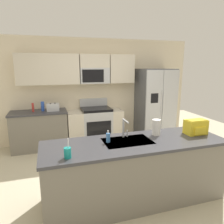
{
  "coord_description": "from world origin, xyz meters",
  "views": [
    {
      "loc": [
        -1.2,
        -3.19,
        1.94
      ],
      "look_at": [
        -0.02,
        0.6,
        1.05
      ],
      "focal_mm": 33.54,
      "sensor_mm": 36.0,
      "label": 1
    }
  ],
  "objects_px": {
    "bottle_blue": "(43,106)",
    "paper_towel_roll": "(156,127)",
    "refrigerator": "(155,104)",
    "toaster": "(53,107)",
    "range_oven": "(95,126)",
    "soap_dispenser": "(108,138)",
    "drink_cup_teal": "(68,153)",
    "pepper_mill": "(33,107)",
    "backpack": "(196,127)",
    "sink_faucet": "(124,127)"
  },
  "relations": [
    {
      "from": "bottle_blue",
      "to": "refrigerator",
      "type": "bearing_deg",
      "value": -1.89
    },
    {
      "from": "toaster",
      "to": "pepper_mill",
      "type": "height_order",
      "value": "pepper_mill"
    },
    {
      "from": "range_oven",
      "to": "drink_cup_teal",
      "type": "bearing_deg",
      "value": -108.7
    },
    {
      "from": "toaster",
      "to": "sink_faucet",
      "type": "height_order",
      "value": "sink_faucet"
    },
    {
      "from": "range_oven",
      "to": "refrigerator",
      "type": "relative_size",
      "value": 0.74
    },
    {
      "from": "pepper_mill",
      "to": "backpack",
      "type": "xyz_separation_m",
      "value": [
        2.49,
        -2.43,
        0.02
      ]
    },
    {
      "from": "bottle_blue",
      "to": "paper_towel_roll",
      "type": "xyz_separation_m",
      "value": [
        1.67,
        -2.31,
        0.01
      ]
    },
    {
      "from": "bottle_blue",
      "to": "pepper_mill",
      "type": "bearing_deg",
      "value": -173.2
    },
    {
      "from": "range_oven",
      "to": "drink_cup_teal",
      "type": "relative_size",
      "value": 5.57
    },
    {
      "from": "sink_faucet",
      "to": "bottle_blue",
      "type": "bearing_deg",
      "value": 116.98
    },
    {
      "from": "range_oven",
      "to": "soap_dispenser",
      "type": "bearing_deg",
      "value": -98.08
    },
    {
      "from": "backpack",
      "to": "paper_towel_roll",
      "type": "bearing_deg",
      "value": 166.98
    },
    {
      "from": "drink_cup_teal",
      "to": "backpack",
      "type": "distance_m",
      "value": 2.0
    },
    {
      "from": "toaster",
      "to": "soap_dispenser",
      "type": "relative_size",
      "value": 1.65
    },
    {
      "from": "pepper_mill",
      "to": "drink_cup_teal",
      "type": "xyz_separation_m",
      "value": [
        0.51,
        -2.71,
        -0.04
      ]
    },
    {
      "from": "range_oven",
      "to": "bottle_blue",
      "type": "distance_m",
      "value": 1.35
    },
    {
      "from": "refrigerator",
      "to": "drink_cup_teal",
      "type": "relative_size",
      "value": 7.58
    },
    {
      "from": "range_oven",
      "to": "soap_dispenser",
      "type": "height_order",
      "value": "range_oven"
    },
    {
      "from": "drink_cup_teal",
      "to": "backpack",
      "type": "xyz_separation_m",
      "value": [
        1.98,
        0.29,
        0.05
      ]
    },
    {
      "from": "refrigerator",
      "to": "pepper_mill",
      "type": "xyz_separation_m",
      "value": [
        -3.07,
        0.07,
        0.08
      ]
    },
    {
      "from": "soap_dispenser",
      "to": "backpack",
      "type": "xyz_separation_m",
      "value": [
        1.39,
        -0.06,
        0.05
      ]
    },
    {
      "from": "pepper_mill",
      "to": "sink_faucet",
      "type": "bearing_deg",
      "value": -58.69
    },
    {
      "from": "soap_dispenser",
      "to": "sink_faucet",
      "type": "bearing_deg",
      "value": 21.1
    },
    {
      "from": "drink_cup_teal",
      "to": "paper_towel_roll",
      "type": "relative_size",
      "value": 1.02
    },
    {
      "from": "refrigerator",
      "to": "drink_cup_teal",
      "type": "distance_m",
      "value": 3.68
    },
    {
      "from": "bottle_blue",
      "to": "paper_towel_roll",
      "type": "relative_size",
      "value": 0.91
    },
    {
      "from": "pepper_mill",
      "to": "backpack",
      "type": "height_order",
      "value": "backpack"
    },
    {
      "from": "refrigerator",
      "to": "toaster",
      "type": "relative_size",
      "value": 6.61
    },
    {
      "from": "toaster",
      "to": "drink_cup_teal",
      "type": "height_order",
      "value": "drink_cup_teal"
    },
    {
      "from": "toaster",
      "to": "paper_towel_roll",
      "type": "height_order",
      "value": "paper_towel_roll"
    },
    {
      "from": "soap_dispenser",
      "to": "toaster",
      "type": "bearing_deg",
      "value": 105.84
    },
    {
      "from": "soap_dispenser",
      "to": "paper_towel_roll",
      "type": "bearing_deg",
      "value": 6.11
    },
    {
      "from": "range_oven",
      "to": "drink_cup_teal",
      "type": "height_order",
      "value": "drink_cup_teal"
    },
    {
      "from": "range_oven",
      "to": "pepper_mill",
      "type": "relative_size",
      "value": 6.73
    },
    {
      "from": "sink_faucet",
      "to": "drink_cup_teal",
      "type": "height_order",
      "value": "sink_faucet"
    },
    {
      "from": "sink_faucet",
      "to": "paper_towel_roll",
      "type": "bearing_deg",
      "value": -2.69
    },
    {
      "from": "backpack",
      "to": "refrigerator",
      "type": "bearing_deg",
      "value": 76.03
    },
    {
      "from": "toaster",
      "to": "backpack",
      "type": "height_order",
      "value": "backpack"
    },
    {
      "from": "range_oven",
      "to": "bottle_blue",
      "type": "bearing_deg",
      "value": 178.94
    },
    {
      "from": "toaster",
      "to": "drink_cup_teal",
      "type": "bearing_deg",
      "value": -88.39
    },
    {
      "from": "range_oven",
      "to": "refrigerator",
      "type": "distance_m",
      "value": 1.71
    },
    {
      "from": "pepper_mill",
      "to": "paper_towel_roll",
      "type": "xyz_separation_m",
      "value": [
        1.88,
        -2.28,
        0.02
      ]
    },
    {
      "from": "bottle_blue",
      "to": "range_oven",
      "type": "bearing_deg",
      "value": -1.06
    },
    {
      "from": "drink_cup_teal",
      "to": "backpack",
      "type": "bearing_deg",
      "value": 8.34
    },
    {
      "from": "soap_dispenser",
      "to": "range_oven",
      "type": "bearing_deg",
      "value": 81.92
    },
    {
      "from": "refrigerator",
      "to": "sink_faucet",
      "type": "xyz_separation_m",
      "value": [
        -1.7,
        -2.19,
        0.14
      ]
    },
    {
      "from": "refrigerator",
      "to": "sink_faucet",
      "type": "bearing_deg",
      "value": -127.79
    },
    {
      "from": "drink_cup_teal",
      "to": "backpack",
      "type": "height_order",
      "value": "drink_cup_teal"
    },
    {
      "from": "sink_faucet",
      "to": "paper_towel_roll",
      "type": "height_order",
      "value": "sink_faucet"
    },
    {
      "from": "range_oven",
      "to": "toaster",
      "type": "bearing_deg",
      "value": -176.98
    }
  ]
}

